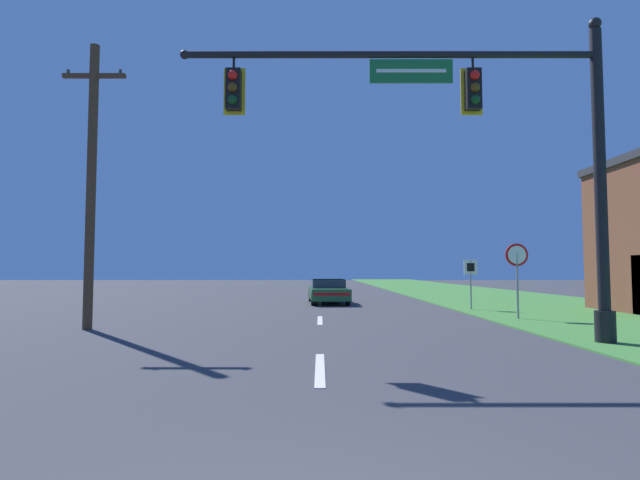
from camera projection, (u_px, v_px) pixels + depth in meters
grass_verge_right at (482, 295)px, 32.30m from camera, size 10.00×110.00×0.04m
road_center_line at (320, 304)px, 24.31m from camera, size 0.16×34.80×0.01m
signal_mast at (493, 143)px, 11.42m from camera, size 9.87×0.47×7.48m
car_ahead at (328, 291)px, 24.86m from camera, size 2.07×4.62×1.19m
stop_sign at (517, 264)px, 16.72m from camera, size 0.76×0.07×2.50m
route_sign_post at (471, 273)px, 20.60m from camera, size 0.55×0.06×2.03m
utility_pole_near at (91, 180)px, 14.13m from camera, size 1.80×0.26×8.13m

